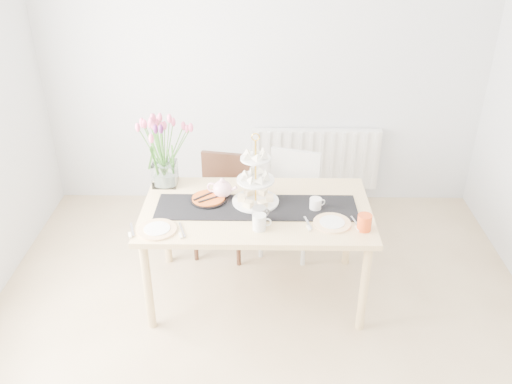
{
  "coord_description": "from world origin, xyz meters",
  "views": [
    {
      "loc": [
        0.0,
        -2.45,
        2.71
      ],
      "look_at": [
        -0.04,
        0.74,
        0.91
      ],
      "focal_mm": 38.0,
      "sensor_mm": 36.0,
      "label": 1
    }
  ],
  "objects_px": {
    "tart_tin": "(208,199)",
    "plate_right": "(332,223)",
    "mug_grey": "(259,215)",
    "teapot": "(222,189)",
    "mug_white": "(259,222)",
    "dining_table": "(256,217)",
    "chair_brown": "(224,197)",
    "radiator": "(315,159)",
    "tulip_vase": "(162,141)",
    "cake_stand": "(256,186)",
    "chair_white": "(291,195)",
    "mug_orange": "(364,222)",
    "cream_jug": "(315,204)",
    "plate_left": "(157,230)"
  },
  "relations": [
    {
      "from": "chair_white",
      "to": "tart_tin",
      "type": "xyz_separation_m",
      "value": [
        -0.62,
        -0.56,
        0.28
      ]
    },
    {
      "from": "cream_jug",
      "to": "plate_left",
      "type": "height_order",
      "value": "cream_jug"
    },
    {
      "from": "radiator",
      "to": "plate_right",
      "type": "xyz_separation_m",
      "value": [
        -0.03,
        -1.6,
        0.31
      ]
    },
    {
      "from": "cake_stand",
      "to": "cream_jug",
      "type": "bearing_deg",
      "value": -10.49
    },
    {
      "from": "teapot",
      "to": "plate_right",
      "type": "distance_m",
      "value": 0.83
    },
    {
      "from": "dining_table",
      "to": "plate_right",
      "type": "xyz_separation_m",
      "value": [
        0.51,
        -0.2,
        0.08
      ]
    },
    {
      "from": "mug_grey",
      "to": "plate_right",
      "type": "distance_m",
      "value": 0.49
    },
    {
      "from": "dining_table",
      "to": "mug_orange",
      "type": "bearing_deg",
      "value": -20.6
    },
    {
      "from": "radiator",
      "to": "cream_jug",
      "type": "bearing_deg",
      "value": -95.31
    },
    {
      "from": "mug_white",
      "to": "plate_left",
      "type": "bearing_deg",
      "value": -177.03
    },
    {
      "from": "dining_table",
      "to": "cream_jug",
      "type": "distance_m",
      "value": 0.43
    },
    {
      "from": "teapot",
      "to": "mug_white",
      "type": "xyz_separation_m",
      "value": [
        0.27,
        -0.41,
        -0.02
      ]
    },
    {
      "from": "radiator",
      "to": "chair_white",
      "type": "bearing_deg",
      "value": -109.16
    },
    {
      "from": "mug_white",
      "to": "mug_grey",
      "type": "bearing_deg",
      "value": 92.08
    },
    {
      "from": "teapot",
      "to": "mug_orange",
      "type": "bearing_deg",
      "value": -7.41
    },
    {
      "from": "dining_table",
      "to": "chair_brown",
      "type": "xyz_separation_m",
      "value": [
        -0.28,
        0.63,
        -0.2
      ]
    },
    {
      "from": "chair_brown",
      "to": "plate_left",
      "type": "relative_size",
      "value": 3.22
    },
    {
      "from": "radiator",
      "to": "dining_table",
      "type": "relative_size",
      "value": 0.75
    },
    {
      "from": "chair_brown",
      "to": "radiator",
      "type": "bearing_deg",
      "value": 53.9
    },
    {
      "from": "tart_tin",
      "to": "dining_table",
      "type": "bearing_deg",
      "value": -14.28
    },
    {
      "from": "chair_white",
      "to": "cream_jug",
      "type": "height_order",
      "value": "chair_white"
    },
    {
      "from": "plate_right",
      "to": "mug_orange",
      "type": "bearing_deg",
      "value": -18.5
    },
    {
      "from": "mug_grey",
      "to": "plate_right",
      "type": "bearing_deg",
      "value": -35.97
    },
    {
      "from": "plate_right",
      "to": "cream_jug",
      "type": "bearing_deg",
      "value": 117.18
    },
    {
      "from": "teapot",
      "to": "plate_right",
      "type": "height_order",
      "value": "teapot"
    },
    {
      "from": "tart_tin",
      "to": "plate_right",
      "type": "xyz_separation_m",
      "value": [
        0.85,
        -0.29,
        -0.01
      ]
    },
    {
      "from": "radiator",
      "to": "dining_table",
      "type": "xyz_separation_m",
      "value": [
        -0.54,
        -1.4,
        0.22
      ]
    },
    {
      "from": "teapot",
      "to": "plate_right",
      "type": "relative_size",
      "value": 0.88
    },
    {
      "from": "chair_white",
      "to": "teapot",
      "type": "bearing_deg",
      "value": -118.82
    },
    {
      "from": "plate_right",
      "to": "mug_white",
      "type": "bearing_deg",
      "value": -171.86
    },
    {
      "from": "chair_brown",
      "to": "plate_right",
      "type": "distance_m",
      "value": 1.17
    },
    {
      "from": "tulip_vase",
      "to": "teapot",
      "type": "height_order",
      "value": "tulip_vase"
    },
    {
      "from": "cake_stand",
      "to": "mug_white",
      "type": "relative_size",
      "value": 4.5
    },
    {
      "from": "teapot",
      "to": "mug_grey",
      "type": "bearing_deg",
      "value": -34.77
    },
    {
      "from": "tulip_vase",
      "to": "cake_stand",
      "type": "height_order",
      "value": "tulip_vase"
    },
    {
      "from": "chair_white",
      "to": "plate_left",
      "type": "height_order",
      "value": "chair_white"
    },
    {
      "from": "radiator",
      "to": "mug_white",
      "type": "bearing_deg",
      "value": -107.23
    },
    {
      "from": "tart_tin",
      "to": "chair_white",
      "type": "bearing_deg",
      "value": 42.1
    },
    {
      "from": "chair_white",
      "to": "teapot",
      "type": "height_order",
      "value": "teapot"
    },
    {
      "from": "cake_stand",
      "to": "mug_orange",
      "type": "xyz_separation_m",
      "value": [
        0.71,
        -0.33,
        -0.08
      ]
    },
    {
      "from": "chair_white",
      "to": "tulip_vase",
      "type": "xyz_separation_m",
      "value": [
        -0.97,
        -0.31,
        0.62
      ]
    },
    {
      "from": "radiator",
      "to": "plate_left",
      "type": "bearing_deg",
      "value": -124.93
    },
    {
      "from": "chair_brown",
      "to": "mug_white",
      "type": "height_order",
      "value": "mug_white"
    },
    {
      "from": "tulip_vase",
      "to": "mug_orange",
      "type": "distance_m",
      "value": 1.55
    },
    {
      "from": "mug_grey",
      "to": "mug_orange",
      "type": "height_order",
      "value": "same"
    },
    {
      "from": "chair_white",
      "to": "mug_grey",
      "type": "height_order",
      "value": "mug_grey"
    },
    {
      "from": "plate_left",
      "to": "chair_brown",
      "type": "bearing_deg",
      "value": 68.34
    },
    {
      "from": "cake_stand",
      "to": "mug_white",
      "type": "height_order",
      "value": "cake_stand"
    },
    {
      "from": "radiator",
      "to": "dining_table",
      "type": "distance_m",
      "value": 1.52
    },
    {
      "from": "tart_tin",
      "to": "mug_orange",
      "type": "height_order",
      "value": "mug_orange"
    }
  ]
}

